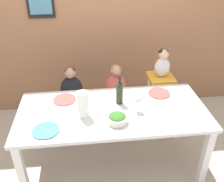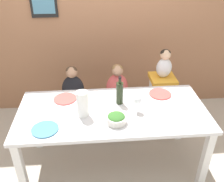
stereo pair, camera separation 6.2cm
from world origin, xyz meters
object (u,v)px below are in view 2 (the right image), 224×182
wine_glass_near (137,100)px  dinner_plate_front_left (45,129)px  person_child_left (73,86)px  wine_bottle (120,93)px  person_child_center (117,84)px  person_baby_right (164,63)px  salad_bowl_large (116,119)px  dinner_plate_back_left (65,99)px  chair_far_center (117,104)px  dinner_plate_back_right (160,94)px  paper_towel_roll (83,104)px  chair_right_highchair (161,90)px  chair_far_left (75,106)px

wine_glass_near → dinner_plate_front_left: 0.90m
person_child_left → wine_bottle: wine_bottle is taller
person_child_center → person_baby_right: person_baby_right is taller
salad_bowl_large → dinner_plate_back_left: (-0.50, 0.44, -0.04)m
chair_far_center → dinner_plate_front_left: (-0.74, -0.90, 0.38)m
person_child_center → person_child_left: bearing=180.0°
person_child_left → dinner_plate_back_left: size_ratio=1.96×
person_baby_right → dinner_plate_back_left: person_baby_right is taller
dinner_plate_back_right → dinner_plate_front_left: bearing=-156.9°
dinner_plate_front_left → dinner_plate_back_right: 1.27m
person_child_center → paper_towel_roll: (-0.40, -0.71, 0.20)m
person_baby_right → paper_towel_roll: 1.20m
person_child_center → dinner_plate_back_left: person_child_center is taller
wine_bottle → salad_bowl_large: 0.34m
person_child_left → dinner_plate_back_right: 1.05m
wine_glass_near → chair_right_highchair: bearing=57.1°
person_child_center → dinner_plate_front_left: person_child_center is taller
chair_far_center → salad_bowl_large: (-0.10, -0.85, 0.42)m
salad_bowl_large → dinner_plate_front_left: 0.65m
person_baby_right → dinner_plate_front_left: 1.60m
paper_towel_roll → salad_bowl_large: bearing=-24.5°
person_child_center → dinner_plate_front_left: (-0.74, -0.90, 0.07)m
person_child_center → dinner_plate_back_right: (0.43, -0.40, 0.07)m
wine_bottle → wine_glass_near: bearing=-46.7°
person_child_left → dinner_plate_back_left: (-0.06, -0.41, 0.07)m
dinner_plate_back_right → chair_right_highchair: bearing=70.9°
person_child_center → dinner_plate_back_left: size_ratio=1.96×
wine_bottle → paper_towel_roll: bearing=-153.8°
chair_far_left → person_child_center: 0.62m
dinner_plate_back_left → dinner_plate_back_right: bearing=0.5°
person_child_left → wine_glass_near: bearing=-46.0°
person_baby_right → salad_bowl_large: size_ratio=1.88×
salad_bowl_large → chair_far_center: bearing=83.5°
chair_far_left → paper_towel_roll: size_ratio=1.77×
chair_far_left → paper_towel_roll: (0.14, -0.71, 0.50)m
salad_bowl_large → wine_glass_near: bearing=35.7°
chair_far_center → paper_towel_roll: size_ratio=1.77×
wine_bottle → dinner_plate_back_right: wine_bottle is taller
person_child_left → dinner_plate_back_left: bearing=-97.8°
chair_right_highchair → person_baby_right: size_ratio=2.13×
person_child_left → wine_bottle: size_ratio=1.55×
chair_far_center → person_child_center: size_ratio=0.98×
chair_right_highchair → chair_far_center: bearing=180.0°
wine_glass_near → dinner_plate_back_left: 0.79m
person_child_left → dinner_plate_back_right: size_ratio=1.96×
salad_bowl_large → chair_far_left: bearing=117.8°
dinner_plate_back_right → chair_far_center: bearing=137.5°
salad_bowl_large → dinner_plate_back_right: size_ratio=0.78×
person_baby_right → dinner_plate_back_left: size_ratio=1.47×
chair_far_center → wine_glass_near: (0.12, -0.69, 0.50)m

